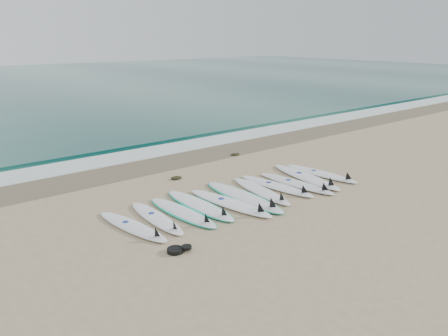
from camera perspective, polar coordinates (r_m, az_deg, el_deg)
ground at (r=11.37m, az=2.42°, el=-3.89°), size 120.00×120.00×0.00m
wet_sand_band at (r=14.54m, az=-8.25°, el=0.64°), size 120.00×1.80×0.01m
foam_band at (r=15.72m, az=-10.87°, el=1.79°), size 120.00×1.40×0.04m
wave_crest at (r=17.02m, az=-13.27°, el=2.90°), size 120.00×1.00×0.10m
surfboard_0 at (r=9.77m, az=-11.73°, el=-7.51°), size 0.83×2.37×0.30m
surfboard_1 at (r=10.10m, az=-8.70°, el=-6.51°), size 0.58×2.33×0.30m
surfboard_2 at (r=10.36m, az=-5.39°, el=-5.79°), size 0.73×2.49×0.31m
surfboard_3 at (r=10.74m, az=-3.15°, el=-4.89°), size 0.65×2.62×0.33m
surfboard_4 at (r=10.83m, az=0.95°, el=-4.61°), size 0.92×2.76×0.35m
surfboard_5 at (r=11.27m, az=2.64°, el=-3.77°), size 0.75×2.94×0.37m
surfboard_6 at (r=11.71m, az=4.97°, el=-3.03°), size 0.88×2.55×0.32m
surfboard_7 at (r=12.14m, az=7.04°, el=-2.35°), size 0.78×2.60×0.33m
surfboard_8 at (r=12.42m, az=9.59°, el=-2.01°), size 0.74×2.62×0.33m
surfboard_9 at (r=13.02m, az=10.80°, el=-1.16°), size 1.01×2.92×0.37m
surfboard_10 at (r=13.46m, az=12.73°, el=-0.71°), size 0.72×2.58×0.33m
seaweed_near at (r=12.89m, az=-6.25°, el=-1.28°), size 0.35×0.27×0.07m
seaweed_far at (r=15.37m, az=1.49°, el=1.81°), size 0.34×0.27×0.07m
leash_coil at (r=8.66m, az=-6.06°, el=-10.56°), size 0.46×0.36×0.11m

